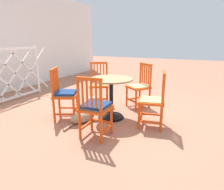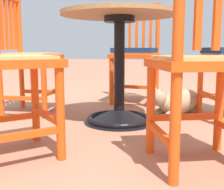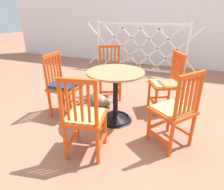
{
  "view_description": "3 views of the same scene",
  "coord_description": "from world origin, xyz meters",
  "px_view_note": "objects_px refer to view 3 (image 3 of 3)",
  "views": [
    {
      "loc": [
        -3.14,
        -1.41,
        1.38
      ],
      "look_at": [
        -0.2,
        -0.04,
        0.47
      ],
      "focal_mm": 31.59,
      "sensor_mm": 36.0,
      "label": 1
    },
    {
      "loc": [
        1.74,
        0.66,
        0.49
      ],
      "look_at": [
        -0.16,
        -0.05,
        0.17
      ],
      "focal_mm": 46.75,
      "sensor_mm": 36.0,
      "label": 2
    },
    {
      "loc": [
        0.74,
        -2.2,
        1.44
      ],
      "look_at": [
        -0.14,
        0.04,
        0.38
      ],
      "focal_mm": 30.31,
      "sensor_mm": 36.0,
      "label": 3
    }
  ],
  "objects_px": {
    "orange_chair_at_corner": "(166,84)",
    "pet_water_bowl": "(180,102)",
    "tabby_cat": "(100,101)",
    "orange_chair_by_planter": "(64,86)",
    "orange_chair_near_fence": "(174,112)",
    "orange_chair_tucked_in": "(110,73)",
    "orange_chair_facing_out": "(84,118)",
    "cafe_table": "(115,102)"
  },
  "relations": [
    {
      "from": "cafe_table",
      "to": "orange_chair_near_fence",
      "type": "distance_m",
      "value": 0.85
    },
    {
      "from": "orange_chair_tucked_in",
      "to": "tabby_cat",
      "type": "height_order",
      "value": "orange_chair_tucked_in"
    },
    {
      "from": "orange_chair_by_planter",
      "to": "orange_chair_at_corner",
      "type": "height_order",
      "value": "same"
    },
    {
      "from": "pet_water_bowl",
      "to": "orange_chair_at_corner",
      "type": "bearing_deg",
      "value": -125.43
    },
    {
      "from": "orange_chair_near_fence",
      "to": "orange_chair_tucked_in",
      "type": "distance_m",
      "value": 1.55
    },
    {
      "from": "orange_chair_facing_out",
      "to": "tabby_cat",
      "type": "distance_m",
      "value": 1.2
    },
    {
      "from": "tabby_cat",
      "to": "pet_water_bowl",
      "type": "relative_size",
      "value": 4.18
    },
    {
      "from": "orange_chair_at_corner",
      "to": "orange_chair_tucked_in",
      "type": "height_order",
      "value": "same"
    },
    {
      "from": "orange_chair_by_planter",
      "to": "orange_chair_at_corner",
      "type": "relative_size",
      "value": 1.0
    },
    {
      "from": "orange_chair_near_fence",
      "to": "orange_chair_tucked_in",
      "type": "bearing_deg",
      "value": 139.45
    },
    {
      "from": "cafe_table",
      "to": "orange_chair_by_planter",
      "type": "xyz_separation_m",
      "value": [
        -0.76,
        -0.1,
        0.16
      ]
    },
    {
      "from": "orange_chair_facing_out",
      "to": "orange_chair_tucked_in",
      "type": "height_order",
      "value": "same"
    },
    {
      "from": "orange_chair_facing_out",
      "to": "orange_chair_at_corner",
      "type": "xyz_separation_m",
      "value": [
        0.66,
        1.34,
        0.0
      ]
    },
    {
      "from": "orange_chair_tucked_in",
      "to": "cafe_table",
      "type": "bearing_deg",
      "value": -62.49
    },
    {
      "from": "orange_chair_at_corner",
      "to": "pet_water_bowl",
      "type": "height_order",
      "value": "orange_chair_at_corner"
    },
    {
      "from": "tabby_cat",
      "to": "pet_water_bowl",
      "type": "distance_m",
      "value": 1.36
    },
    {
      "from": "orange_chair_at_corner",
      "to": "tabby_cat",
      "type": "height_order",
      "value": "orange_chair_at_corner"
    },
    {
      "from": "orange_chair_facing_out",
      "to": "orange_chair_near_fence",
      "type": "bearing_deg",
      "value": 30.21
    },
    {
      "from": "orange_chair_by_planter",
      "to": "tabby_cat",
      "type": "relative_size",
      "value": 1.28
    },
    {
      "from": "cafe_table",
      "to": "orange_chair_tucked_in",
      "type": "height_order",
      "value": "orange_chair_tucked_in"
    },
    {
      "from": "orange_chair_facing_out",
      "to": "tabby_cat",
      "type": "height_order",
      "value": "orange_chair_facing_out"
    },
    {
      "from": "orange_chair_facing_out",
      "to": "orange_chair_at_corner",
      "type": "relative_size",
      "value": 1.0
    },
    {
      "from": "orange_chair_facing_out",
      "to": "tabby_cat",
      "type": "relative_size",
      "value": 1.28
    },
    {
      "from": "orange_chair_at_corner",
      "to": "pet_water_bowl",
      "type": "distance_m",
      "value": 0.57
    },
    {
      "from": "tabby_cat",
      "to": "orange_chair_facing_out",
      "type": "bearing_deg",
      "value": -73.05
    },
    {
      "from": "cafe_table",
      "to": "tabby_cat",
      "type": "height_order",
      "value": "cafe_table"
    },
    {
      "from": "pet_water_bowl",
      "to": "orange_chair_by_planter",
      "type": "bearing_deg",
      "value": -147.8
    },
    {
      "from": "cafe_table",
      "to": "orange_chair_by_planter",
      "type": "distance_m",
      "value": 0.79
    },
    {
      "from": "orange_chair_at_corner",
      "to": "tabby_cat",
      "type": "xyz_separation_m",
      "value": [
        -0.99,
        -0.25,
        -0.34
      ]
    },
    {
      "from": "orange_chair_by_planter",
      "to": "orange_chair_tucked_in",
      "type": "distance_m",
      "value": 0.92
    },
    {
      "from": "tabby_cat",
      "to": "orange_chair_by_planter",
      "type": "bearing_deg",
      "value": -130.87
    },
    {
      "from": "orange_chair_near_fence",
      "to": "tabby_cat",
      "type": "distance_m",
      "value": 1.37
    },
    {
      "from": "orange_chair_tucked_in",
      "to": "orange_chair_at_corner",
      "type": "bearing_deg",
      "value": -9.14
    },
    {
      "from": "cafe_table",
      "to": "orange_chair_facing_out",
      "type": "xyz_separation_m",
      "value": [
        -0.05,
        -0.77,
        0.15
      ]
    },
    {
      "from": "orange_chair_near_fence",
      "to": "orange_chair_at_corner",
      "type": "relative_size",
      "value": 1.0
    },
    {
      "from": "orange_chair_tucked_in",
      "to": "orange_chair_near_fence",
      "type": "bearing_deg",
      "value": -40.55
    },
    {
      "from": "orange_chair_at_corner",
      "to": "pet_water_bowl",
      "type": "relative_size",
      "value": 5.36
    },
    {
      "from": "orange_chair_tucked_in",
      "to": "orange_chair_facing_out",
      "type": "bearing_deg",
      "value": -77.61
    },
    {
      "from": "orange_chair_near_fence",
      "to": "orange_chair_facing_out",
      "type": "bearing_deg",
      "value": -149.79
    },
    {
      "from": "orange_chair_facing_out",
      "to": "orange_chair_tucked_in",
      "type": "xyz_separation_m",
      "value": [
        -0.33,
        1.5,
        0.01
      ]
    },
    {
      "from": "orange_chair_by_planter",
      "to": "orange_chair_tucked_in",
      "type": "bearing_deg",
      "value": 65.65
    },
    {
      "from": "cafe_table",
      "to": "orange_chair_near_fence",
      "type": "bearing_deg",
      "value": -18.95
    }
  ]
}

